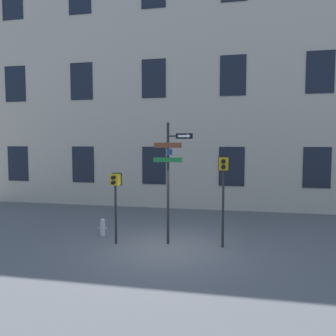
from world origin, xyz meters
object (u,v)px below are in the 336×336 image
object	(u,v)px
pedestrian_signal_right	(223,177)
fire_hydrant	(103,227)
pedestrian_signal_left	(115,189)
street_sign_pole	(170,172)

from	to	relation	value
pedestrian_signal_right	fire_hydrant	xyz separation A→B (m)	(-4.37, 0.49, -2.01)
pedestrian_signal_left	pedestrian_signal_right	world-z (taller)	pedestrian_signal_right
street_sign_pole	pedestrian_signal_left	xyz separation A→B (m)	(-1.81, -0.31, -0.55)
fire_hydrant	street_sign_pole	bearing A→B (deg)	-10.50
pedestrian_signal_right	fire_hydrant	size ratio (longest dim) A/B	4.61
street_sign_pole	pedestrian_signal_right	bearing A→B (deg)	-0.20
street_sign_pole	pedestrian_signal_right	size ratio (longest dim) A/B	1.37
pedestrian_signal_left	pedestrian_signal_right	bearing A→B (deg)	4.92
pedestrian_signal_right	street_sign_pole	bearing A→B (deg)	179.80
pedestrian_signal_right	pedestrian_signal_left	bearing A→B (deg)	-175.08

